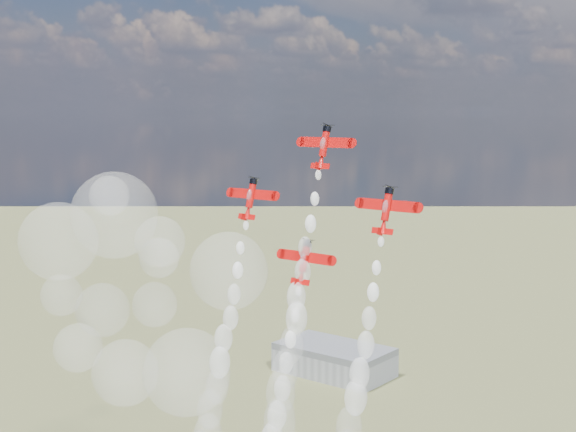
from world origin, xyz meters
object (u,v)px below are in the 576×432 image
(plane_lead, at_px, (324,146))
(plane_left, at_px, (251,198))
(hangar, at_px, (334,359))
(plane_slot, at_px, (304,261))
(plane_right, at_px, (386,209))

(plane_lead, xyz_separation_m, plane_left, (-15.04, -2.94, -10.11))
(hangar, relative_size, plane_slot, 4.39)
(plane_slot, bearing_deg, plane_lead, 90.00)
(plane_lead, height_order, plane_right, plane_lead)
(plane_right, xyz_separation_m, plane_slot, (-15.04, -2.94, -10.11))
(hangar, distance_m, plane_slot, 224.66)
(plane_right, bearing_deg, plane_slot, -168.95)
(plane_slot, bearing_deg, hangar, 123.33)
(plane_right, distance_m, plane_slot, 18.35)
(plane_right, bearing_deg, plane_left, 180.00)
(plane_left, distance_m, plane_right, 30.07)
(hangar, relative_size, plane_left, 4.39)
(plane_left, bearing_deg, hangar, 120.16)
(plane_lead, distance_m, plane_right, 18.35)
(hangar, xyz_separation_m, plane_lead, (114.56, -168.31, 103.93))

